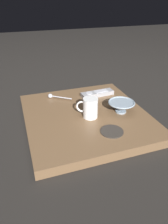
{
  "coord_description": "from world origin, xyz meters",
  "views": [
    {
      "loc": [
        0.87,
        -0.31,
        0.58
      ],
      "look_at": [
        0.02,
        -0.02,
        0.06
      ],
      "focal_mm": 33.68,
      "sensor_mm": 36.0,
      "label": 1
    }
  ],
  "objects_px": {
    "coffee_mug": "(90,108)",
    "teaspoon": "(52,96)",
    "cereal_bowl": "(121,106)",
    "drink_coaster": "(112,131)",
    "tv_remote_near": "(97,94)"
  },
  "relations": [
    {
      "from": "coffee_mug",
      "to": "cereal_bowl",
      "type": "bearing_deg",
      "value": 87.95
    },
    {
      "from": "tv_remote_near",
      "to": "cereal_bowl",
      "type": "bearing_deg",
      "value": 10.1
    },
    {
      "from": "teaspoon",
      "to": "drink_coaster",
      "type": "xyz_separation_m",
      "value": [
        0.42,
        0.18,
        -0.01
      ]
    },
    {
      "from": "teaspoon",
      "to": "drink_coaster",
      "type": "distance_m",
      "value": 0.46
    },
    {
      "from": "teaspoon",
      "to": "tv_remote_near",
      "type": "xyz_separation_m",
      "value": [
        0.05,
        0.26,
        -0.0
      ]
    },
    {
      "from": "cereal_bowl",
      "to": "coffee_mug",
      "type": "distance_m",
      "value": 0.17
    },
    {
      "from": "tv_remote_near",
      "to": "drink_coaster",
      "type": "distance_m",
      "value": 0.38
    },
    {
      "from": "cereal_bowl",
      "to": "teaspoon",
      "type": "distance_m",
      "value": 0.4
    },
    {
      "from": "cereal_bowl",
      "to": "tv_remote_near",
      "type": "height_order",
      "value": "cereal_bowl"
    },
    {
      "from": "coffee_mug",
      "to": "teaspoon",
      "type": "relative_size",
      "value": 0.82
    },
    {
      "from": "coffee_mug",
      "to": "tv_remote_near",
      "type": "xyz_separation_m",
      "value": [
        -0.22,
        0.13,
        -0.04
      ]
    },
    {
      "from": "coffee_mug",
      "to": "teaspoon",
      "type": "xyz_separation_m",
      "value": [
        -0.27,
        -0.13,
        -0.04
      ]
    },
    {
      "from": "cereal_bowl",
      "to": "drink_coaster",
      "type": "xyz_separation_m",
      "value": [
        0.15,
        -0.12,
        -0.03
      ]
    },
    {
      "from": "drink_coaster",
      "to": "coffee_mug",
      "type": "bearing_deg",
      "value": -162.9
    },
    {
      "from": "drink_coaster",
      "to": "tv_remote_near",
      "type": "bearing_deg",
      "value": 167.67
    }
  ]
}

